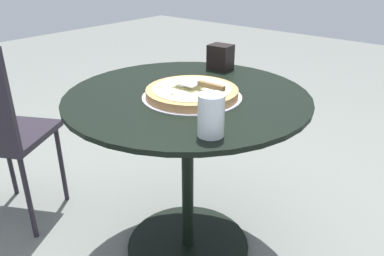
% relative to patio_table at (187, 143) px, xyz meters
% --- Properties ---
extents(ground_plane, '(10.00, 10.00, 0.00)m').
position_rel_patio_table_xyz_m(ground_plane, '(0.00, 0.00, -0.53)').
color(ground_plane, slate).
extents(patio_table, '(0.94, 0.94, 0.75)m').
position_rel_patio_table_xyz_m(patio_table, '(0.00, 0.00, 0.00)').
color(patio_table, black).
rests_on(patio_table, ground).
extents(pizza_on_tray, '(0.37, 0.37, 0.05)m').
position_rel_patio_table_xyz_m(pizza_on_tray, '(-0.01, -0.04, 0.23)').
color(pizza_on_tray, silver).
rests_on(pizza_on_tray, patio_table).
extents(pizza_server, '(0.08, 0.21, 0.02)m').
position_rel_patio_table_xyz_m(pizza_server, '(-0.01, -0.07, 0.27)').
color(pizza_server, silver).
rests_on(pizza_server, pizza_on_tray).
extents(drinking_cup, '(0.08, 0.08, 0.13)m').
position_rel_patio_table_xyz_m(drinking_cup, '(-0.23, -0.29, 0.28)').
color(drinking_cup, silver).
rests_on(drinking_cup, patio_table).
extents(napkin_dispenser, '(0.09, 0.11, 0.11)m').
position_rel_patio_table_xyz_m(napkin_dispenser, '(0.36, 0.10, 0.27)').
color(napkin_dispenser, black).
rests_on(napkin_dispenser, patio_table).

